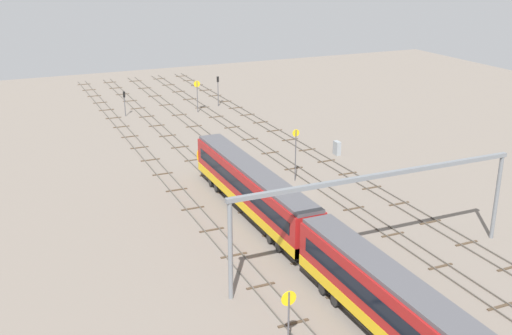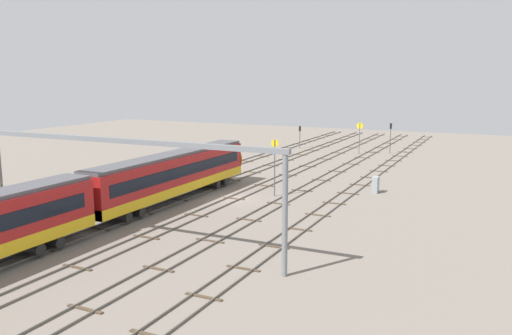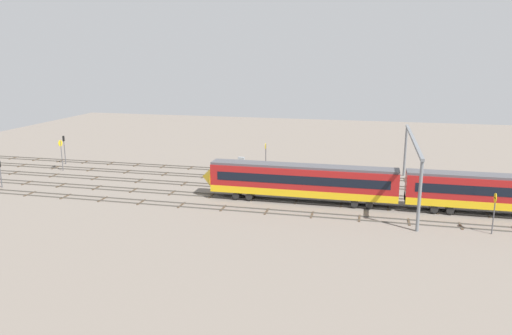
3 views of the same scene
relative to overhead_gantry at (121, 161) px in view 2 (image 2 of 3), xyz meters
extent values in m
plane|color=slate|center=(17.36, 0.08, -6.51)|extent=(155.25, 155.25, 0.00)
cube|color=#59544C|center=(17.36, -10.57, -6.43)|extent=(139.25, 0.07, 0.16)
cube|color=#59544C|center=(17.36, -9.13, -6.43)|extent=(139.25, 0.07, 0.16)
cube|color=#473828|center=(-9.99, -9.85, -6.47)|extent=(0.24, 2.40, 0.08)
cube|color=#473828|center=(-5.02, -9.85, -6.47)|extent=(0.24, 2.40, 0.08)
cube|color=#473828|center=(-0.04, -9.85, -6.47)|extent=(0.24, 2.40, 0.08)
cube|color=#473828|center=(4.93, -9.85, -6.47)|extent=(0.24, 2.40, 0.08)
cube|color=#473828|center=(9.90, -9.85, -6.47)|extent=(0.24, 2.40, 0.08)
cube|color=#473828|center=(14.88, -9.85, -6.47)|extent=(0.24, 2.40, 0.08)
cube|color=#473828|center=(19.85, -9.85, -6.47)|extent=(0.24, 2.40, 0.08)
cube|color=#473828|center=(24.82, -9.85, -6.47)|extent=(0.24, 2.40, 0.08)
cube|color=#473828|center=(29.80, -9.85, -6.47)|extent=(0.24, 2.40, 0.08)
cube|color=#473828|center=(34.77, -9.85, -6.47)|extent=(0.24, 2.40, 0.08)
cube|color=#473828|center=(39.74, -9.85, -6.47)|extent=(0.24, 2.40, 0.08)
cube|color=#473828|center=(44.72, -9.85, -6.47)|extent=(0.24, 2.40, 0.08)
cube|color=#473828|center=(49.69, -9.85, -6.47)|extent=(0.24, 2.40, 0.08)
cube|color=#473828|center=(54.66, -9.85, -6.47)|extent=(0.24, 2.40, 0.08)
cube|color=#473828|center=(59.64, -9.85, -6.47)|extent=(0.24, 2.40, 0.08)
cube|color=#473828|center=(64.61, -9.85, -6.47)|extent=(0.24, 2.40, 0.08)
cube|color=#473828|center=(69.58, -9.85, -6.47)|extent=(0.24, 2.40, 0.08)
cube|color=#473828|center=(74.56, -9.85, -6.47)|extent=(0.24, 2.40, 0.08)
cube|color=#473828|center=(79.53, -9.85, -6.47)|extent=(0.24, 2.40, 0.08)
cube|color=#473828|center=(84.50, -9.85, -6.47)|extent=(0.24, 2.40, 0.08)
cube|color=#59544C|center=(17.36, -5.60, -6.43)|extent=(139.25, 0.07, 0.16)
cube|color=#59544C|center=(17.36, -4.17, -6.43)|extent=(139.25, 0.07, 0.16)
cube|color=#473828|center=(-9.16, -4.89, -6.47)|extent=(0.24, 2.40, 0.08)
cube|color=#473828|center=(-2.53, -4.89, -6.47)|extent=(0.24, 2.40, 0.08)
cube|color=#473828|center=(4.10, -4.89, -6.47)|extent=(0.24, 2.40, 0.08)
cube|color=#473828|center=(10.73, -4.89, -6.47)|extent=(0.24, 2.40, 0.08)
cube|color=#473828|center=(17.36, -4.89, -6.47)|extent=(0.24, 2.40, 0.08)
cube|color=#473828|center=(23.99, -4.89, -6.47)|extent=(0.24, 2.40, 0.08)
cube|color=#473828|center=(30.62, -4.89, -6.47)|extent=(0.24, 2.40, 0.08)
cube|color=#473828|center=(37.26, -4.89, -6.47)|extent=(0.24, 2.40, 0.08)
cube|color=#473828|center=(43.89, -4.89, -6.47)|extent=(0.24, 2.40, 0.08)
cube|color=#473828|center=(50.52, -4.89, -6.47)|extent=(0.24, 2.40, 0.08)
cube|color=#473828|center=(57.15, -4.89, -6.47)|extent=(0.24, 2.40, 0.08)
cube|color=#473828|center=(63.78, -4.89, -6.47)|extent=(0.24, 2.40, 0.08)
cube|color=#473828|center=(70.41, -4.89, -6.47)|extent=(0.24, 2.40, 0.08)
cube|color=#473828|center=(77.04, -4.89, -6.47)|extent=(0.24, 2.40, 0.08)
cube|color=#473828|center=(83.67, -4.89, -6.47)|extent=(0.24, 2.40, 0.08)
cube|color=#59544C|center=(17.36, -0.64, -6.43)|extent=(139.25, 0.07, 0.16)
cube|color=#59544C|center=(17.36, 0.80, -6.43)|extent=(139.25, 0.07, 0.16)
cube|color=#473828|center=(-4.63, 0.08, -6.47)|extent=(0.24, 2.40, 0.08)
cube|color=#473828|center=(2.70, 0.08, -6.47)|extent=(0.24, 2.40, 0.08)
cube|color=#473828|center=(10.03, 0.08, -6.47)|extent=(0.24, 2.40, 0.08)
cube|color=#473828|center=(17.36, 0.08, -6.47)|extent=(0.24, 2.40, 0.08)
cube|color=#473828|center=(24.69, 0.08, -6.47)|extent=(0.24, 2.40, 0.08)
cube|color=#473828|center=(32.02, 0.08, -6.47)|extent=(0.24, 2.40, 0.08)
cube|color=#473828|center=(39.35, 0.08, -6.47)|extent=(0.24, 2.40, 0.08)
cube|color=#473828|center=(46.68, 0.08, -6.47)|extent=(0.24, 2.40, 0.08)
cube|color=#473828|center=(54.01, 0.08, -6.47)|extent=(0.24, 2.40, 0.08)
cube|color=#473828|center=(61.34, 0.08, -6.47)|extent=(0.24, 2.40, 0.08)
cube|color=#473828|center=(68.67, 0.08, -6.47)|extent=(0.24, 2.40, 0.08)
cube|color=#473828|center=(76.00, 0.08, -6.47)|extent=(0.24, 2.40, 0.08)
cube|color=#473828|center=(83.32, 0.08, -6.47)|extent=(0.24, 2.40, 0.08)
cube|color=#59544C|center=(17.36, 4.32, -6.43)|extent=(139.25, 0.07, 0.16)
cube|color=#59544C|center=(17.36, 5.76, -6.43)|extent=(139.25, 0.07, 0.16)
cube|color=#473828|center=(-2.95, 5.04, -6.47)|extent=(0.24, 2.40, 0.08)
cube|color=#473828|center=(2.86, 5.04, -6.47)|extent=(0.24, 2.40, 0.08)
cube|color=#473828|center=(8.66, 5.04, -6.47)|extent=(0.24, 2.40, 0.08)
cube|color=#473828|center=(14.46, 5.04, -6.47)|extent=(0.24, 2.40, 0.08)
cube|color=#473828|center=(20.26, 5.04, -6.47)|extent=(0.24, 2.40, 0.08)
cube|color=#473828|center=(26.07, 5.04, -6.47)|extent=(0.24, 2.40, 0.08)
cube|color=#473828|center=(31.87, 5.04, -6.47)|extent=(0.24, 2.40, 0.08)
cube|color=#473828|center=(37.67, 5.04, -6.47)|extent=(0.24, 2.40, 0.08)
cube|color=#473828|center=(43.47, 5.04, -6.47)|extent=(0.24, 2.40, 0.08)
cube|color=#473828|center=(49.27, 5.04, -6.47)|extent=(0.24, 2.40, 0.08)
cube|color=#473828|center=(55.08, 5.04, -6.47)|extent=(0.24, 2.40, 0.08)
cube|color=#473828|center=(60.88, 5.04, -6.47)|extent=(0.24, 2.40, 0.08)
cube|color=#473828|center=(66.68, 5.04, -6.47)|extent=(0.24, 2.40, 0.08)
cube|color=#473828|center=(72.48, 5.04, -6.47)|extent=(0.24, 2.40, 0.08)
cube|color=#473828|center=(78.29, 5.04, -6.47)|extent=(0.24, 2.40, 0.08)
cube|color=#473828|center=(84.09, 5.04, -6.47)|extent=(0.24, 2.40, 0.08)
cube|color=#59544C|center=(17.36, 9.29, -6.43)|extent=(139.25, 0.07, 0.16)
cube|color=#59544C|center=(17.36, 10.72, -6.43)|extent=(139.25, 0.07, 0.16)
cube|color=#473828|center=(0.65, 10.01, -6.47)|extent=(0.24, 2.40, 0.08)
cube|color=#473828|center=(6.22, 10.01, -6.47)|extent=(0.24, 2.40, 0.08)
cube|color=#473828|center=(11.79, 10.01, -6.47)|extent=(0.24, 2.40, 0.08)
cube|color=#473828|center=(17.36, 10.01, -6.47)|extent=(0.24, 2.40, 0.08)
cube|color=#473828|center=(22.93, 10.01, -6.47)|extent=(0.24, 2.40, 0.08)
cube|color=#473828|center=(28.50, 10.01, -6.47)|extent=(0.24, 2.40, 0.08)
cube|color=#473828|center=(34.07, 10.01, -6.47)|extent=(0.24, 2.40, 0.08)
cube|color=#473828|center=(39.64, 10.01, -6.47)|extent=(0.24, 2.40, 0.08)
cube|color=#473828|center=(45.21, 10.01, -6.47)|extent=(0.24, 2.40, 0.08)
cube|color=#473828|center=(50.78, 10.01, -6.47)|extent=(0.24, 2.40, 0.08)
cube|color=#473828|center=(56.35, 10.01, -6.47)|extent=(0.24, 2.40, 0.08)
cube|color=#473828|center=(61.92, 10.01, -6.47)|extent=(0.24, 2.40, 0.08)
cube|color=#473828|center=(67.49, 10.01, -6.47)|extent=(0.24, 2.40, 0.08)
cube|color=#473828|center=(73.06, 10.01, -6.47)|extent=(0.24, 2.40, 0.08)
cube|color=#473828|center=(78.63, 10.01, -6.47)|extent=(0.24, 2.40, 0.08)
cube|color=#473828|center=(84.20, 10.01, -6.47)|extent=(0.24, 2.40, 0.08)
cube|color=maroon|center=(13.74, 5.04, -3.65)|extent=(24.00, 2.90, 3.60)
cube|color=gold|center=(13.74, 5.04, -5.00)|extent=(24.00, 2.94, 0.90)
cube|color=#4C4C51|center=(13.74, 5.04, -1.70)|extent=(24.00, 2.50, 0.30)
cube|color=black|center=(13.74, 3.58, -3.22)|extent=(22.00, 0.04, 1.10)
cube|color=black|center=(13.74, 6.50, -3.22)|extent=(22.00, 0.04, 1.10)
cylinder|color=black|center=(5.16, 5.04, -5.90)|extent=(0.90, 2.70, 0.90)
cylinder|color=black|center=(6.96, 5.04, -5.90)|extent=(0.90, 2.70, 0.90)
cylinder|color=black|center=(20.52, 5.04, -5.90)|extent=(0.90, 2.70, 0.90)
cylinder|color=black|center=(22.32, 5.04, -5.90)|extent=(0.90, 2.70, 0.90)
cylinder|color=black|center=(-4.28, 5.04, -5.90)|extent=(0.90, 2.70, 0.90)
cylinder|color=black|center=(-2.48, 5.04, -5.90)|extent=(0.90, 2.70, 0.90)
cone|color=gold|center=(26.54, 5.04, -3.83)|extent=(1.60, 3.24, 3.24)
cylinder|color=slate|center=(0.00, -12.75, -2.62)|extent=(0.36, 0.36, 7.78)
cylinder|color=slate|center=(0.00, 12.75, -2.62)|extent=(0.36, 0.36, 7.78)
cube|color=slate|center=(0.00, 0.00, 1.45)|extent=(0.40, 26.09, 0.35)
cylinder|color=#4C4C51|center=(54.68, -3.26, -3.98)|extent=(0.12, 0.12, 5.06)
cylinder|color=yellow|center=(54.72, -3.26, -1.91)|extent=(0.05, 1.04, 1.04)
cube|color=black|center=(54.75, -3.26, -1.91)|extent=(0.02, 0.47, 0.12)
cylinder|color=#4C4C51|center=(20.33, -3.17, -3.51)|extent=(0.12, 0.12, 6.00)
cylinder|color=yellow|center=(20.37, -3.17, -0.88)|extent=(0.05, 0.83, 0.83)
cube|color=black|center=(20.40, -3.17, -0.88)|extent=(0.02, 0.37, 0.12)
cylinder|color=#4C4C51|center=(56.94, 7.98, -5.00)|extent=(0.14, 0.14, 3.01)
cube|color=black|center=(56.94, 7.98, -3.04)|extent=(0.20, 0.32, 0.90)
sphere|color=yellow|center=(57.05, 7.98, -2.85)|extent=(0.20, 0.20, 0.20)
sphere|color=#262626|center=(57.05, 7.98, -3.24)|extent=(0.20, 0.20, 0.20)
cylinder|color=#4C4C51|center=(57.23, -7.76, -4.47)|extent=(0.14, 0.14, 4.09)
cube|color=black|center=(57.23, -7.76, -1.97)|extent=(0.20, 0.32, 0.90)
sphere|color=green|center=(57.34, -7.76, -1.77)|extent=(0.20, 0.20, 0.20)
sphere|color=#262626|center=(57.34, -7.76, -2.17)|extent=(0.20, 0.20, 0.20)
cube|color=gray|center=(26.59, -12.40, -5.63)|extent=(1.05, 0.60, 1.77)
cube|color=#333333|center=(27.12, -12.40, -5.36)|extent=(0.02, 0.42, 0.24)
camera|label=1|loc=(-37.83, 27.46, 18.24)|focal=43.34mm
camera|label=2|loc=(-29.05, -24.69, 5.90)|focal=36.66mm
camera|label=3|loc=(5.52, 65.52, 12.34)|focal=34.17mm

